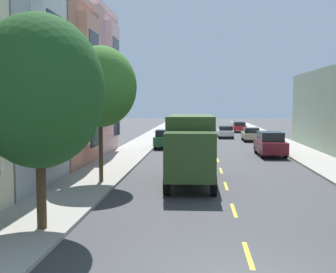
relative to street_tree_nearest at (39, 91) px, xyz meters
name	(u,v)px	position (x,y,z in m)	size (l,w,h in m)	color
ground_plane	(214,149)	(6.40, 26.36, -4.53)	(160.00, 160.00, 0.00)	#38383A
sidewalk_left	(134,150)	(-0.70, 24.36, -4.46)	(3.20, 120.00, 0.14)	#A39E93
sidewalk_right	(298,151)	(13.50, 24.36, -4.46)	(3.20, 120.00, 0.14)	#A39E93
lane_centerline_dashes	(216,156)	(6.40, 20.86, -4.53)	(0.14, 47.20, 0.01)	yellow
townhouse_third_terracotta	(3,86)	(-7.82, 14.38, 0.74)	(11.85, 7.22, 10.93)	#B27560
townhouse_fourth_rose	(29,85)	(-9.04, 21.80, 1.18)	(14.28, 7.22, 11.82)	#CC9E9E
street_tree_nearest	(39,91)	(0.00, 0.00, 0.00)	(4.14, 4.14, 6.84)	#47331E
street_tree_second	(100,87)	(0.00, 8.46, 0.47)	(3.72, 3.72, 6.94)	#47331E
delivery_box_truck	(191,145)	(4.60, 9.43, -2.55)	(2.49, 8.22, 3.51)	#2D471E
parked_pickup_charcoal	(177,128)	(1.96, 45.86, -3.70)	(2.10, 5.34, 1.73)	#333338
parked_pickup_forest	(167,139)	(2.03, 27.00, -3.70)	(2.15, 5.35, 1.73)	#194C28
parked_suv_burgundy	(270,144)	(10.63, 21.11, -3.54)	(2.01, 4.82, 1.93)	maroon
parked_hatchback_champagne	(251,134)	(10.70, 34.67, -3.77)	(1.76, 4.01, 1.50)	tan
parked_wagon_red	(239,126)	(10.79, 50.08, -3.73)	(1.84, 4.71, 1.50)	#AD1E1E
moving_white_sedan	(225,132)	(8.20, 39.33, -3.78)	(1.80, 4.50, 1.43)	silver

